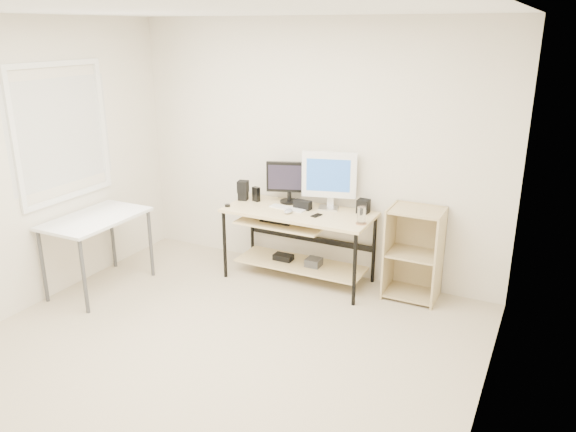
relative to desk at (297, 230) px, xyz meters
The scene contains 16 objects.
room 1.80m from the desk, 93.95° to the right, with size 4.01×4.01×2.62m.
desk is the anchor object (origin of this frame).
side_table 1.97m from the desk, 147.35° to the right, with size 0.60×1.00×0.75m.
shelf_unit 1.19m from the desk, ahead, with size 0.50×0.40×0.90m.
black_monitor 0.54m from the desk, 132.13° to the left, with size 0.46×0.20×0.43m.
white_imac 0.64m from the desk, 34.91° to the left, with size 0.54×0.19×0.58m.
keyboard 0.24m from the desk, behind, with size 0.38×0.11×0.01m, color white.
mouse 0.26m from the desk, 105.29° to the right, with size 0.08×0.12×0.04m, color #AFAFB4.
center_speaker 0.27m from the desk, 59.79° to the left, with size 0.18×0.08×0.09m, color black.
speaker_left 0.74m from the desk, behind, with size 0.12×0.12×0.21m.
speaker_right 0.72m from the desk, 19.52° to the left, with size 0.11×0.11×0.14m, color black.
audio_controller 0.60m from the desk, behind, with size 0.08×0.05×0.15m, color black.
volume_puck 0.75m from the desk, 163.31° to the right, with size 0.06×0.06×0.02m, color black.
smartphone 0.34m from the desk, 16.53° to the right, with size 0.06×0.12×0.01m, color black.
coaster 0.75m from the desk, ahead, with size 0.10×0.10×0.01m, color #9A6945.
drinking_glass 0.78m from the desk, ahead, with size 0.08×0.08×0.16m, color white.
Camera 1 is at (2.28, -3.16, 2.49)m, focal length 35.00 mm.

